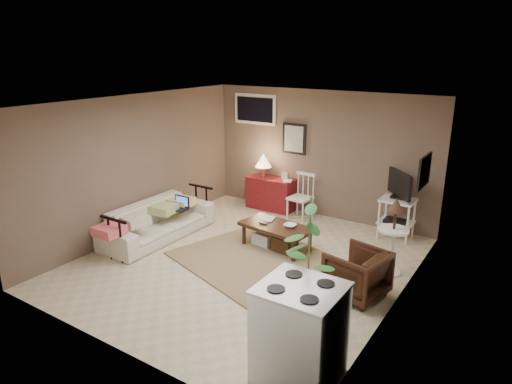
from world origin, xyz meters
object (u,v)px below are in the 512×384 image
Objects in this scene: tv_stand at (398,204)px; armchair at (357,271)px; spindle_chair at (301,198)px; potted_plant at (309,255)px; sofa at (157,215)px; red_console at (270,190)px; stove at (300,332)px; side_table at (394,228)px; coffee_table at (276,235)px.

armchair is (0.15, -2.18, -0.27)m from tv_stand.
spindle_chair is 0.56× the size of potted_plant.
sofa is at bearing -77.67° from armchair.
armchair is 1.01m from potted_plant.
red_console reaches higher than stove.
spindle_chair is 2.87m from armchair.
side_table is at bearing 179.60° from armchair.
coffee_table is at bearing -100.52° from armchair.
tv_stand is (3.42, 2.19, 0.22)m from sofa.
potted_plant is at bearing 112.46° from stove.
coffee_table is 1.88m from side_table.
red_console is at bearing 123.93° from coffee_table.
sofa is 2.68m from spindle_chair.
tv_stand is 1.37m from side_table.
stove is (0.40, -0.96, -0.33)m from potted_plant.
sofa is at bearing -127.39° from spindle_chair.
spindle_chair is at bearing -14.06° from red_console.
spindle_chair is (1.62, 2.13, 0.01)m from sofa.
red_console is at bearing 153.46° from side_table.
sofa is 1.81× the size of side_table.
stove reaches higher than sofa.
coffee_table is at bearing 124.98° from stove.
stove is at bearing -91.91° from side_table.
sofa is 1.33× the size of potted_plant.
armchair is (3.56, 0.01, -0.06)m from sofa.
potted_plant is 1.55× the size of stove.
side_table is at bearing -75.78° from tv_stand.
red_console is at bearing -19.76° from sofa.
side_table is (1.82, 0.18, 0.47)m from coffee_table.
tv_stand reaches higher than red_console.
stove is at bearing -55.02° from coffee_table.
armchair is at bearing -40.29° from red_console.
potted_plant is (-0.29, -0.84, 0.48)m from armchair.
potted_plant is (-0.15, -3.01, 0.21)m from tv_stand.
red_console is (-1.10, 1.63, 0.14)m from coffee_table.
sofa is 3.56m from armchair.
tv_stand is at bearing -164.06° from armchair.
side_table is (3.75, 0.87, 0.30)m from sofa.
armchair is at bearing -102.52° from side_table.
stove is (0.25, -3.97, -0.12)m from tv_stand.
potted_plant is (3.27, -0.82, 0.43)m from sofa.
red_console reaches higher than coffee_table.
coffee_table is 2.14m from tv_stand.
spindle_chair is (-0.31, 1.43, 0.17)m from coffee_table.
stove is at bearing -86.44° from tv_stand.
armchair is (1.94, -2.11, -0.06)m from spindle_chair.
coffee_table is at bearing -77.90° from spindle_chair.
side_table is 1.14× the size of stove.
tv_stand is 1.17× the size of stove.
armchair is 1.80m from stove.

